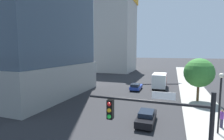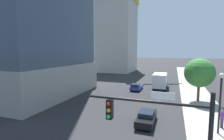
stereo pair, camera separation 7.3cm
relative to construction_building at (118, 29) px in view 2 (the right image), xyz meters
The scene contains 9 objects.
sidewalk 46.20m from the construction_building, 56.37° to the right, with size 4.90×120.00×0.15m, color #9E9B93.
construction_building is the anchor object (origin of this frame).
traffic_light_pole 58.83m from the construction_building, 69.88° to the right, with size 6.10×0.48×5.65m.
street_lamp 52.68m from the construction_building, 61.66° to the right, with size 0.44×0.44×5.53m.
street_tree 43.42m from the construction_building, 55.19° to the right, with size 4.27×4.27×6.42m.
car_black 50.57m from the construction_building, 68.32° to the right, with size 1.73×4.37×1.38m.
car_blue 35.88m from the construction_building, 65.37° to the right, with size 1.85×4.17×1.36m.
box_truck 35.05m from the construction_building, 56.31° to the right, with size 2.49×7.02×3.17m.
pedestrian_purple_shirt 52.40m from the construction_building, 60.25° to the right, with size 0.34×0.34×1.79m.
Camera 2 is at (4.78, -6.32, 7.58)m, focal length 27.69 mm.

